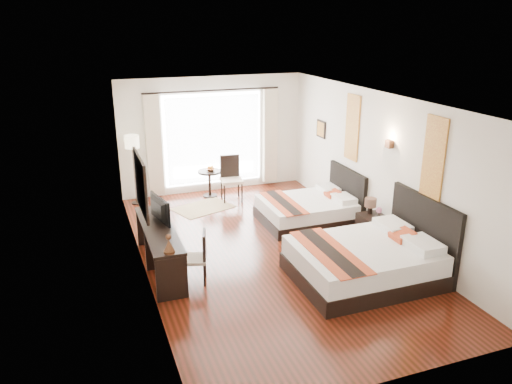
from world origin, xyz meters
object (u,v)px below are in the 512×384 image
object	(u,v)px
nightstand	(373,229)
fruit_bowl	(211,170)
bed_far	(310,209)
console_desk	(160,248)
vase	(378,219)
window_chair	(231,187)
table_lamp	(370,204)
television	(156,210)
bed_near	(368,260)
side_table	(210,184)
floor_lamp	(132,146)
desk_chair	(195,267)

from	to	relation	value
nightstand	fruit_bowl	world-z (taller)	fruit_bowl
bed_far	nightstand	world-z (taller)	bed_far
console_desk	vase	bearing A→B (deg)	-7.79
fruit_bowl	window_chair	size ratio (longest dim) A/B	0.20
table_lamp	television	size ratio (longest dim) A/B	0.46
bed_near	nightstand	world-z (taller)	bed_near
side_table	console_desk	bearing A→B (deg)	-118.10
vase	window_chair	bearing A→B (deg)	117.41
console_desk	window_chair	size ratio (longest dim) A/B	2.09
table_lamp	window_chair	size ratio (longest dim) A/B	0.33
bed_far	window_chair	xyz separation A→B (m)	(-1.16, 1.85, 0.04)
television	nightstand	bearing A→B (deg)	-111.82
fruit_bowl	window_chair	world-z (taller)	window_chair
table_lamp	vase	size ratio (longest dim) A/B	2.45
bed_near	console_desk	xyz separation A→B (m)	(-3.15, 1.50, 0.04)
bed_far	table_lamp	xyz separation A→B (m)	(0.65, -1.22, 0.46)
window_chair	television	bearing A→B (deg)	-32.64
floor_lamp	fruit_bowl	xyz separation A→B (m)	(1.76, -0.11, -0.70)
bed_far	table_lamp	bearing A→B (deg)	-61.83
table_lamp	floor_lamp	size ratio (longest dim) A/B	0.22
table_lamp	window_chair	bearing A→B (deg)	120.57
floor_lamp	fruit_bowl	world-z (taller)	floor_lamp
floor_lamp	window_chair	distance (m)	2.44
fruit_bowl	bed_near	bearing A→B (deg)	-74.08
table_lamp	vase	xyz separation A→B (m)	(-0.04, -0.35, -0.17)
window_chair	floor_lamp	bearing A→B (deg)	-96.38
bed_far	vase	world-z (taller)	bed_far
table_lamp	window_chair	distance (m)	3.59
desk_chair	side_table	bearing A→B (deg)	-92.13
bed_near	side_table	distance (m)	4.99
vase	floor_lamp	xyz separation A→B (m)	(-3.92, 3.93, 0.79)
bed_far	nightstand	xyz separation A→B (m)	(0.65, -1.37, -0.01)
vase	console_desk	bearing A→B (deg)	172.21
floor_lamp	side_table	xyz separation A→B (m)	(1.73, -0.09, -1.04)
table_lamp	window_chair	world-z (taller)	window_chair
vase	desk_chair	xyz separation A→B (m)	(-3.49, -0.10, -0.31)
vase	fruit_bowl	bearing A→B (deg)	119.47
television	desk_chair	world-z (taller)	television
bed_near	window_chair	bearing A→B (deg)	102.58
nightstand	fruit_bowl	bearing A→B (deg)	121.26
window_chair	desk_chair	bearing A→B (deg)	-19.01
desk_chair	window_chair	world-z (taller)	window_chair
console_desk	fruit_bowl	bearing A→B (deg)	61.41
bed_near	television	distance (m)	3.66
vase	desk_chair	distance (m)	3.50
television	side_table	bearing A→B (deg)	-42.96
television	vase	bearing A→B (deg)	-114.73
television	floor_lamp	distance (m)	3.14
bed_far	window_chair	world-z (taller)	bed_far
nightstand	vase	size ratio (longest dim) A/B	3.97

